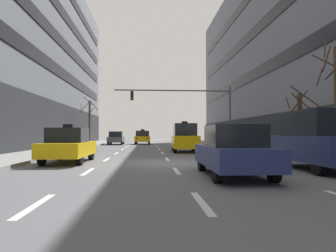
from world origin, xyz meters
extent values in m
plane|color=slate|center=(0.00, 0.00, 0.00)|extent=(120.00, 120.00, 0.00)
cube|color=gray|center=(8.06, 0.00, 0.07)|extent=(3.41, 80.00, 0.14)
cube|color=silver|center=(-3.18, -8.00, 0.00)|extent=(0.16, 2.00, 0.01)
cube|color=silver|center=(-3.18, -3.00, 0.00)|extent=(0.16, 2.00, 0.01)
cube|color=silver|center=(-3.18, 2.00, 0.00)|extent=(0.16, 2.00, 0.01)
cube|color=silver|center=(-3.18, 7.00, 0.00)|extent=(0.16, 2.00, 0.01)
cube|color=silver|center=(-3.18, 12.00, 0.00)|extent=(0.16, 2.00, 0.01)
cube|color=silver|center=(-3.18, 17.00, 0.00)|extent=(0.16, 2.00, 0.01)
cube|color=silver|center=(-3.18, 22.00, 0.00)|extent=(0.16, 2.00, 0.01)
cube|color=silver|center=(-3.18, 27.00, 0.00)|extent=(0.16, 2.00, 0.01)
cube|color=silver|center=(-3.18, 32.00, 0.00)|extent=(0.16, 2.00, 0.01)
cube|color=silver|center=(0.00, -8.00, 0.00)|extent=(0.16, 2.00, 0.01)
cube|color=silver|center=(0.00, -3.00, 0.00)|extent=(0.16, 2.00, 0.01)
cube|color=silver|center=(0.00, 2.00, 0.00)|extent=(0.16, 2.00, 0.01)
cube|color=silver|center=(0.00, 7.00, 0.00)|extent=(0.16, 2.00, 0.01)
cube|color=silver|center=(0.00, 12.00, 0.00)|extent=(0.16, 2.00, 0.01)
cube|color=silver|center=(0.00, 17.00, 0.00)|extent=(0.16, 2.00, 0.01)
cube|color=silver|center=(0.00, 22.00, 0.00)|extent=(0.16, 2.00, 0.01)
cube|color=silver|center=(0.00, 27.00, 0.00)|extent=(0.16, 2.00, 0.01)
cube|color=silver|center=(0.00, 32.00, 0.00)|extent=(0.16, 2.00, 0.01)
cube|color=silver|center=(3.18, -3.00, 0.00)|extent=(0.16, 2.00, 0.01)
cube|color=silver|center=(3.18, 2.00, 0.00)|extent=(0.16, 2.00, 0.01)
cube|color=silver|center=(3.18, 7.00, 0.00)|extent=(0.16, 2.00, 0.01)
cube|color=silver|center=(3.18, 12.00, 0.00)|extent=(0.16, 2.00, 0.01)
cube|color=silver|center=(3.18, 17.00, 0.00)|extent=(0.16, 2.00, 0.01)
cube|color=silver|center=(3.18, 22.00, 0.00)|extent=(0.16, 2.00, 0.01)
cube|color=silver|center=(3.18, 27.00, 0.00)|extent=(0.16, 2.00, 0.01)
cube|color=silver|center=(3.18, 32.00, 0.00)|extent=(0.16, 2.00, 0.01)
cylinder|color=black|center=(-2.44, 26.27, 0.34)|extent=(0.24, 0.69, 0.69)
cylinder|color=black|center=(-0.78, 26.25, 0.34)|extent=(0.24, 0.69, 0.69)
cylinder|color=black|center=(-2.48, 23.46, 0.34)|extent=(0.24, 0.69, 0.69)
cylinder|color=black|center=(-0.81, 23.43, 0.34)|extent=(0.24, 0.69, 0.69)
cube|color=yellow|center=(-1.63, 24.85, 0.68)|extent=(1.98, 4.62, 0.67)
cube|color=black|center=(-1.63, 24.65, 1.37)|extent=(1.70, 2.01, 0.71)
cube|color=white|center=(-2.27, 27.12, 0.80)|extent=(0.21, 0.09, 0.15)
cube|color=red|center=(-2.33, 22.61, 0.80)|extent=(0.21, 0.09, 0.15)
cube|color=white|center=(-0.93, 27.10, 0.80)|extent=(0.21, 0.09, 0.15)
cube|color=red|center=(-0.99, 22.59, 0.80)|extent=(0.21, 0.09, 0.15)
cube|color=black|center=(-1.63, 24.65, 1.82)|extent=(0.46, 0.21, 0.19)
cylinder|color=black|center=(0.91, -3.08, 0.33)|extent=(0.23, 0.66, 0.65)
cylinder|color=black|center=(2.49, -3.12, 0.33)|extent=(0.23, 0.66, 0.65)
cylinder|color=black|center=(0.85, -5.75, 0.33)|extent=(0.23, 0.66, 0.65)
cylinder|color=black|center=(2.43, -5.79, 0.33)|extent=(0.23, 0.66, 0.65)
cube|color=navy|center=(1.67, -4.44, 0.64)|extent=(1.92, 4.39, 0.63)
cube|color=black|center=(1.66, -4.63, 1.29)|extent=(1.63, 1.91, 0.67)
cube|color=white|center=(1.08, -2.29, 0.75)|extent=(0.20, 0.08, 0.14)
cube|color=red|center=(0.98, -6.56, 0.75)|extent=(0.20, 0.08, 0.14)
cube|color=white|center=(2.36, -2.32, 0.75)|extent=(0.20, 0.08, 0.14)
cube|color=red|center=(2.25, -6.59, 0.75)|extent=(0.20, 0.08, 0.14)
cylinder|color=black|center=(-5.67, 24.73, 0.32)|extent=(0.22, 0.65, 0.65)
cylinder|color=black|center=(-4.10, 24.74, 0.32)|extent=(0.22, 0.65, 0.65)
cylinder|color=black|center=(-5.65, 22.08, 0.32)|extent=(0.22, 0.65, 0.65)
cylinder|color=black|center=(-4.08, 22.09, 0.32)|extent=(0.22, 0.65, 0.65)
cube|color=#474C51|center=(-4.88, 23.41, 0.64)|extent=(1.83, 4.32, 0.63)
cube|color=black|center=(-4.87, 23.21, 1.28)|extent=(1.58, 1.87, 0.67)
cube|color=white|center=(-5.52, 25.52, 0.75)|extent=(0.20, 0.08, 0.14)
cube|color=red|center=(-5.50, 21.29, 0.75)|extent=(0.20, 0.08, 0.14)
cube|color=white|center=(-4.26, 25.53, 0.75)|extent=(0.20, 0.08, 0.14)
cube|color=red|center=(-4.23, 21.30, 0.75)|extent=(0.20, 0.08, 0.14)
cylinder|color=black|center=(0.99, 9.49, 0.32)|extent=(0.24, 0.66, 0.65)
cylinder|color=black|center=(2.56, 9.42, 0.32)|extent=(0.24, 0.66, 0.65)
cylinder|color=black|center=(0.88, 6.84, 0.32)|extent=(0.24, 0.66, 0.65)
cylinder|color=black|center=(2.45, 6.77, 0.32)|extent=(0.24, 0.66, 0.65)
cube|color=yellow|center=(1.72, 8.13, 0.77)|extent=(1.99, 4.39, 0.88)
cube|color=black|center=(1.72, 8.13, 1.65)|extent=(1.68, 2.62, 0.88)
cube|color=white|center=(1.18, 10.28, 0.92)|extent=(0.20, 0.09, 0.14)
cube|color=red|center=(1.00, 6.04, 0.92)|extent=(0.20, 0.09, 0.14)
cube|color=white|center=(2.44, 10.23, 0.92)|extent=(0.20, 0.09, 0.14)
cube|color=red|center=(2.26, 5.99, 0.92)|extent=(0.20, 0.09, 0.14)
cube|color=black|center=(1.72, 8.13, 2.18)|extent=(0.44, 0.21, 0.18)
cylinder|color=black|center=(-5.52, 1.82, 0.32)|extent=(0.22, 0.65, 0.65)
cylinder|color=black|center=(-3.95, 1.82, 0.32)|extent=(0.22, 0.65, 0.65)
cylinder|color=black|center=(-5.52, -0.83, 0.32)|extent=(0.22, 0.65, 0.65)
cylinder|color=black|center=(-3.95, -0.83, 0.32)|extent=(0.22, 0.65, 0.65)
cube|color=yellow|center=(-4.73, 0.49, 0.64)|extent=(1.81, 4.32, 0.63)
cube|color=black|center=(-4.73, 0.30, 1.28)|extent=(1.57, 1.86, 0.67)
cube|color=white|center=(-5.37, 2.61, 0.75)|extent=(0.20, 0.08, 0.14)
cube|color=red|center=(-5.36, -1.62, 0.75)|extent=(0.20, 0.08, 0.14)
cube|color=white|center=(-4.10, 2.61, 0.75)|extent=(0.20, 0.08, 0.14)
cube|color=red|center=(-4.10, -1.62, 0.75)|extent=(0.20, 0.08, 0.14)
cube|color=black|center=(-4.73, 0.30, 1.71)|extent=(0.43, 0.20, 0.18)
cylinder|color=black|center=(4.49, -1.73, 0.34)|extent=(0.24, 0.69, 0.68)
cylinder|color=black|center=(6.15, -1.75, 0.34)|extent=(0.24, 0.69, 0.68)
cylinder|color=black|center=(4.46, -4.53, 0.34)|extent=(0.24, 0.69, 0.68)
cube|color=navy|center=(5.30, -3.14, 0.81)|extent=(1.96, 4.58, 0.93)
cube|color=black|center=(5.30, -3.14, 1.74)|extent=(1.69, 2.71, 0.93)
cube|color=white|center=(4.66, -0.89, 0.97)|extent=(0.21, 0.09, 0.14)
cube|color=white|center=(6.00, -0.91, 0.97)|extent=(0.21, 0.09, 0.14)
cylinder|color=#4C4C51|center=(6.75, 13.77, 2.98)|extent=(0.18, 0.18, 5.69)
cylinder|color=#4C4C51|center=(1.33, 13.77, 5.38)|extent=(10.84, 0.12, 0.12)
cube|color=black|center=(-2.46, 13.77, 4.86)|extent=(0.28, 0.24, 0.84)
sphere|color=#4B0704|center=(-2.46, 13.63, 5.12)|extent=(0.17, 0.17, 0.17)
sphere|color=#523505|center=(-2.46, 13.63, 4.86)|extent=(0.17, 0.17, 0.17)
sphere|color=green|center=(-2.46, 13.63, 4.60)|extent=(0.17, 0.17, 0.17)
cylinder|color=#4C3823|center=(7.72, 2.75, 1.91)|extent=(0.27, 0.27, 3.54)
cylinder|color=#42301E|center=(7.59, 2.13, 3.07)|extent=(1.29, 0.34, 1.15)
cylinder|color=#42301E|center=(7.92, 3.15, 3.28)|extent=(0.88, 0.50, 1.26)
cylinder|color=#42301E|center=(7.11, 2.95, 3.17)|extent=(0.47, 1.26, 0.82)
cylinder|color=#42301E|center=(7.64, 1.91, 3.37)|extent=(1.73, 0.23, 1.30)
cylinder|color=#4C3823|center=(-7.72, 21.14, 2.66)|extent=(0.22, 0.22, 5.03)
cylinder|color=#42301E|center=(-7.65, 21.53, 3.92)|extent=(0.85, 0.22, 1.06)
cylinder|color=#42301E|center=(-8.63, 20.95, 4.25)|extent=(0.46, 1.89, 1.18)
cylinder|color=#42301E|center=(-7.13, 20.86, 4.57)|extent=(0.63, 1.24, 0.94)
cylinder|color=#42301E|center=(-7.82, 20.61, 5.10)|extent=(1.11, 0.28, 0.98)
cylinder|color=#42301E|center=(-8.32, 21.50, 4.49)|extent=(0.82, 1.29, 1.33)
cylinder|color=#42301E|center=(7.15, -0.23, 4.06)|extent=(1.03, 1.21, 1.05)
cylinder|color=#42301E|center=(7.32, -0.42, 5.41)|extent=(0.66, 0.88, 1.14)
cylinder|color=#42301E|center=(7.44, -0.34, 4.92)|extent=(0.82, 0.65, 1.36)
cylinder|color=#42301E|center=(7.94, -0.29, 4.46)|extent=(0.91, 0.54, 1.02)
cylinder|color=#42301E|center=(7.01, -0.95, 4.61)|extent=(0.56, 1.46, 1.04)
cylinder|color=#383D59|center=(9.05, 10.31, 0.56)|extent=(0.13, 0.13, 0.83)
cylinder|color=#383D59|center=(8.88, 10.32, 0.56)|extent=(0.13, 0.13, 0.83)
cube|color=gray|center=(8.97, 10.31, 1.27)|extent=(0.35, 0.22, 0.59)
sphere|color=#9E704C|center=(8.97, 10.31, 1.67)|extent=(0.22, 0.22, 0.22)
cylinder|color=gray|center=(9.19, 10.30, 1.30)|extent=(0.09, 0.09, 0.53)
cylinder|color=gray|center=(8.75, 10.32, 1.30)|extent=(0.09, 0.09, 0.53)
cylinder|color=brown|center=(8.93, 16.91, 0.58)|extent=(0.13, 0.13, 0.89)
cylinder|color=brown|center=(8.91, 17.08, 0.58)|extent=(0.13, 0.13, 0.89)
cube|color=navy|center=(8.92, 17.00, 1.34)|extent=(0.23, 0.36, 0.63)
sphere|color=beige|center=(8.92, 17.00, 1.77)|extent=(0.23, 0.23, 0.23)
cylinder|color=navy|center=(8.94, 16.78, 1.37)|extent=(0.09, 0.09, 0.56)
cylinder|color=navy|center=(8.90, 17.22, 1.37)|extent=(0.09, 0.09, 0.56)
camera|label=1|loc=(-1.08, -13.81, 1.36)|focal=31.83mm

